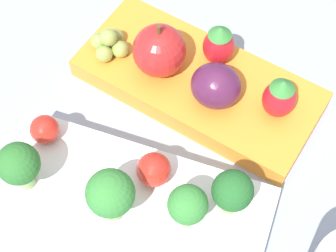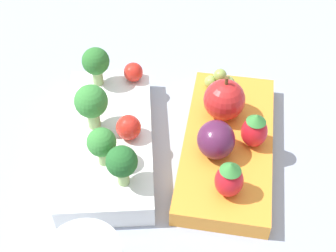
{
  "view_description": "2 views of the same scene",
  "coord_description": "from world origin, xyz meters",
  "px_view_note": "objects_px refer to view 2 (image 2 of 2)",
  "views": [
    {
      "loc": [
        -0.09,
        0.21,
        0.43
      ],
      "look_at": [
        0.01,
        0.0,
        0.04
      ],
      "focal_mm": 60.0,
      "sensor_mm": 36.0,
      "label": 1
    },
    {
      "loc": [
        -0.35,
        -0.01,
        0.4
      ],
      "look_at": [
        0.01,
        0.0,
        0.04
      ],
      "focal_mm": 50.0,
      "sensor_mm": 36.0,
      "label": 2
    }
  ],
  "objects_px": {
    "cherry_tomato_0": "(128,128)",
    "cherry_tomato_1": "(133,72)",
    "plum": "(216,140)",
    "broccoli_floret_0": "(102,143)",
    "grape_cluster": "(220,81)",
    "bento_box_savoury": "(108,140)",
    "strawberry_0": "(255,132)",
    "broccoli_floret_2": "(96,62)",
    "broccoli_floret_3": "(122,163)",
    "bento_box_fruit": "(228,144)",
    "strawberry_1": "(229,179)",
    "apple": "(224,100)",
    "broccoli_floret_1": "(91,103)"
  },
  "relations": [
    {
      "from": "cherry_tomato_0",
      "to": "cherry_tomato_1",
      "type": "xyz_separation_m",
      "value": [
        0.1,
        0.0,
        -0.0
      ]
    },
    {
      "from": "plum",
      "to": "broccoli_floret_0",
      "type": "bearing_deg",
      "value": 101.57
    },
    {
      "from": "grape_cluster",
      "to": "broccoli_floret_0",
      "type": "bearing_deg",
      "value": 136.31
    },
    {
      "from": "bento_box_savoury",
      "to": "strawberry_0",
      "type": "xyz_separation_m",
      "value": [
        -0.01,
        -0.16,
        0.03
      ]
    },
    {
      "from": "broccoli_floret_2",
      "to": "plum",
      "type": "distance_m",
      "value": 0.17
    },
    {
      "from": "broccoli_floret_3",
      "to": "grape_cluster",
      "type": "height_order",
      "value": "broccoli_floret_3"
    },
    {
      "from": "plum",
      "to": "bento_box_savoury",
      "type": "bearing_deg",
      "value": 79.9
    },
    {
      "from": "bento_box_savoury",
      "to": "bento_box_fruit",
      "type": "height_order",
      "value": "bento_box_savoury"
    },
    {
      "from": "bento_box_savoury",
      "to": "plum",
      "type": "height_order",
      "value": "plum"
    },
    {
      "from": "broccoli_floret_2",
      "to": "cherry_tomato_0",
      "type": "height_order",
      "value": "broccoli_floret_2"
    },
    {
      "from": "broccoli_floret_2",
      "to": "cherry_tomato_0",
      "type": "bearing_deg",
      "value": -152.74
    },
    {
      "from": "plum",
      "to": "strawberry_1",
      "type": "bearing_deg",
      "value": -168.66
    },
    {
      "from": "apple",
      "to": "plum",
      "type": "relative_size",
      "value": 1.28
    },
    {
      "from": "broccoli_floret_1",
      "to": "apple",
      "type": "distance_m",
      "value": 0.15
    },
    {
      "from": "strawberry_1",
      "to": "grape_cluster",
      "type": "height_order",
      "value": "strawberry_1"
    },
    {
      "from": "bento_box_fruit",
      "to": "apple",
      "type": "bearing_deg",
      "value": 7.33
    },
    {
      "from": "broccoli_floret_2",
      "to": "broccoli_floret_0",
      "type": "bearing_deg",
      "value": -169.53
    },
    {
      "from": "broccoli_floret_0",
      "to": "cherry_tomato_1",
      "type": "height_order",
      "value": "broccoli_floret_0"
    },
    {
      "from": "bento_box_savoury",
      "to": "broccoli_floret_0",
      "type": "bearing_deg",
      "value": -176.65
    },
    {
      "from": "broccoli_floret_0",
      "to": "plum",
      "type": "distance_m",
      "value": 0.12
    },
    {
      "from": "broccoli_floret_0",
      "to": "grape_cluster",
      "type": "bearing_deg",
      "value": -43.69
    },
    {
      "from": "bento_box_savoury",
      "to": "apple",
      "type": "distance_m",
      "value": 0.14
    },
    {
      "from": "cherry_tomato_1",
      "to": "plum",
      "type": "xyz_separation_m",
      "value": [
        -0.11,
        -0.1,
        0.0
      ]
    },
    {
      "from": "cherry_tomato_1",
      "to": "plum",
      "type": "relative_size",
      "value": 0.54
    },
    {
      "from": "plum",
      "to": "grape_cluster",
      "type": "bearing_deg",
      "value": -5.03
    },
    {
      "from": "bento_box_savoury",
      "to": "broccoli_floret_0",
      "type": "height_order",
      "value": "broccoli_floret_0"
    },
    {
      "from": "strawberry_0",
      "to": "broccoli_floret_0",
      "type": "bearing_deg",
      "value": 102.59
    },
    {
      "from": "broccoli_floret_1",
      "to": "plum",
      "type": "xyz_separation_m",
      "value": [
        -0.03,
        -0.13,
        -0.02
      ]
    },
    {
      "from": "bento_box_fruit",
      "to": "broccoli_floret_1",
      "type": "relative_size",
      "value": 4.17
    },
    {
      "from": "cherry_tomato_0",
      "to": "grape_cluster",
      "type": "relative_size",
      "value": 0.73
    },
    {
      "from": "broccoli_floret_1",
      "to": "broccoli_floret_3",
      "type": "relative_size",
      "value": 1.16
    },
    {
      "from": "plum",
      "to": "bento_box_fruit",
      "type": "bearing_deg",
      "value": -37.05
    },
    {
      "from": "broccoli_floret_1",
      "to": "apple",
      "type": "bearing_deg",
      "value": -78.62
    },
    {
      "from": "cherry_tomato_1",
      "to": "plum",
      "type": "distance_m",
      "value": 0.15
    },
    {
      "from": "broccoli_floret_0",
      "to": "broccoli_floret_2",
      "type": "distance_m",
      "value": 0.13
    },
    {
      "from": "strawberry_0",
      "to": "plum",
      "type": "distance_m",
      "value": 0.04
    },
    {
      "from": "strawberry_0",
      "to": "plum",
      "type": "bearing_deg",
      "value": 105.39
    },
    {
      "from": "broccoli_floret_2",
      "to": "cherry_tomato_1",
      "type": "xyz_separation_m",
      "value": [
        0.01,
        -0.04,
        -0.02
      ]
    },
    {
      "from": "broccoli_floret_0",
      "to": "grape_cluster",
      "type": "distance_m",
      "value": 0.18
    },
    {
      "from": "bento_box_savoury",
      "to": "bento_box_fruit",
      "type": "xyz_separation_m",
      "value": [
        0.0,
        -0.13,
        -0.0
      ]
    },
    {
      "from": "plum",
      "to": "grape_cluster",
      "type": "height_order",
      "value": "plum"
    },
    {
      "from": "broccoli_floret_1",
      "to": "plum",
      "type": "bearing_deg",
      "value": -102.24
    },
    {
      "from": "broccoli_floret_2",
      "to": "strawberry_0",
      "type": "distance_m",
      "value": 0.2
    },
    {
      "from": "broccoli_floret_2",
      "to": "plum",
      "type": "xyz_separation_m",
      "value": [
        -0.1,
        -0.14,
        -0.02
      ]
    },
    {
      "from": "grape_cluster",
      "to": "broccoli_floret_2",
      "type": "bearing_deg",
      "value": 91.85
    },
    {
      "from": "bento_box_fruit",
      "to": "grape_cluster",
      "type": "xyz_separation_m",
      "value": [
        0.09,
        0.01,
        0.02
      ]
    },
    {
      "from": "broccoli_floret_2",
      "to": "grape_cluster",
      "type": "height_order",
      "value": "broccoli_floret_2"
    },
    {
      "from": "bento_box_fruit",
      "to": "cherry_tomato_0",
      "type": "relative_size",
      "value": 8.37
    },
    {
      "from": "strawberry_1",
      "to": "plum",
      "type": "relative_size",
      "value": 1.0
    },
    {
      "from": "broccoli_floret_3",
      "to": "broccoli_floret_2",
      "type": "bearing_deg",
      "value": 16.91
    }
  ]
}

